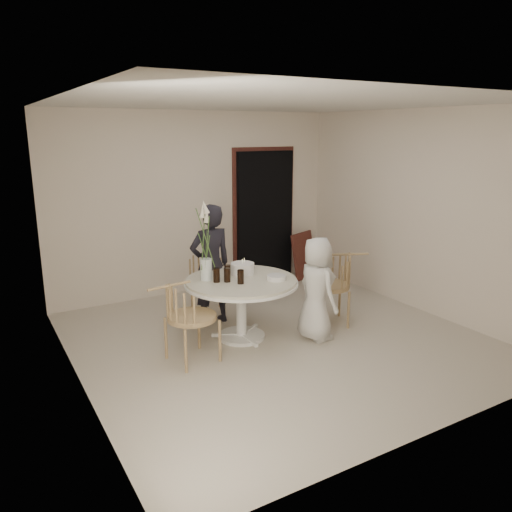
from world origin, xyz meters
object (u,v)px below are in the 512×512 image
boy (317,289)px  birthday_cake (243,269)px  flower_vase (206,252)px  table (241,289)px  girl (211,265)px  chair_left (181,311)px  chair_far (205,272)px  chair_right (339,278)px

boy → birthday_cake: 0.92m
flower_vase → table: bearing=-27.2°
girl → chair_left: bearing=46.4°
chair_far → boy: 1.71m
table → boy: boy is taller
girl → flower_vase: size_ratio=1.64×
chair_left → flower_vase: size_ratio=0.97×
boy → birthday_cake: boy is taller
table → chair_right: size_ratio=1.44×
table → boy: (0.75, -0.46, 0.00)m
chair_right → chair_left: chair_right is taller
chair_far → chair_right: chair_right is taller
flower_vase → chair_left: bearing=-137.6°
table → chair_far: size_ratio=1.60×
table → flower_vase: 0.60m
chair_left → flower_vase: (0.51, 0.46, 0.47)m
boy → flower_vase: 1.36m
table → girl: 0.65m
girl → boy: 1.39m
chair_far → chair_right: size_ratio=0.90×
chair_left → girl: 1.20m
chair_right → flower_vase: 1.77m
table → chair_left: size_ratio=1.46×
chair_left → chair_far: bearing=-41.4°
chair_right → flower_vase: bearing=-78.1°
girl → table: bearing=95.7°
chair_far → flower_vase: 1.13m
table → girl: girl is taller
chair_left → flower_vase: flower_vase is taller
table → chair_left: (-0.87, -0.28, -0.03)m
chair_left → girl: (0.77, 0.90, 0.18)m
table → flower_vase: flower_vase is taller
table → girl: (-0.10, 0.62, 0.15)m
girl → boy: girl is taller
chair_far → chair_right: (1.26, -1.29, 0.06)m
chair_far → chair_right: 1.80m
girl → chair_far: bearing=-109.7°
chair_left → girl: size_ratio=0.59×
boy → flower_vase: (-1.11, 0.65, 0.45)m
boy → birthday_cake: (-0.63, 0.65, 0.18)m
chair_far → girl: (-0.14, -0.47, 0.23)m
table → birthday_cake: size_ratio=4.71×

